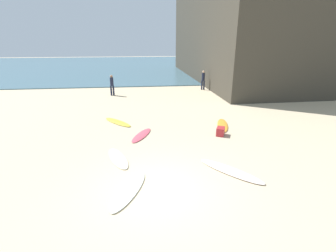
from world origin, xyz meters
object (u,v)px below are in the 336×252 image
surfboard_1 (118,158)px  beach_cooler (220,131)px  beachgoer_near (203,79)px  surfboard_3 (230,171)px  surfboard_5 (223,125)px  surfboard_0 (118,122)px  beachgoer_mid (112,84)px  surfboard_2 (142,135)px  surfboard_4 (129,191)px

surfboard_1 → beach_cooler: beach_cooler is taller
beachgoer_near → surfboard_3: bearing=103.8°
surfboard_5 → beachgoer_near: (1.40, 9.93, 0.94)m
surfboard_0 → surfboard_3: size_ratio=0.88×
surfboard_5 → surfboard_3: bearing=-89.9°
surfboard_1 → beachgoer_mid: bearing=-103.0°
surfboard_2 → beachgoer_near: (5.82, 10.88, 0.94)m
surfboard_3 → beachgoer_near: beachgoer_near is taller
beach_cooler → surfboard_2: bearing=174.5°
surfboard_4 → surfboard_3: bearing=-144.8°
surfboard_5 → beachgoer_mid: bearing=143.7°
surfboard_0 → surfboard_5: size_ratio=1.00×
surfboard_1 → beach_cooler: size_ratio=3.77×
beachgoer_mid → beach_cooler: size_ratio=3.21×
beachgoer_near → beach_cooler: beachgoer_near is taller
surfboard_1 → surfboard_2: surfboard_1 is taller
surfboard_3 → beach_cooler: beach_cooler is taller
surfboard_1 → beachgoer_near: size_ratio=1.14×
surfboard_1 → surfboard_2: size_ratio=0.99×
surfboard_2 → surfboard_3: bearing=-27.1°
surfboard_5 → beach_cooler: 1.45m
surfboard_1 → surfboard_5: (5.38, 3.33, 0.00)m
surfboard_4 → surfboard_1: bearing=-55.1°
surfboard_0 → surfboard_5: (5.73, -1.19, -0.00)m
beachgoer_mid → beach_cooler: bearing=104.4°
surfboard_3 → beachgoer_mid: 14.30m
surfboard_1 → surfboard_5: bearing=-167.4°
surfboard_3 → beach_cooler: bearing=-141.9°
beachgoer_near → beachgoer_mid: size_ratio=1.03×
surfboard_2 → beachgoer_mid: 9.66m
surfboard_2 → surfboard_4: (-0.46, -4.66, 0.00)m
surfboard_4 → beach_cooler: size_ratio=4.26×
surfboard_3 → surfboard_4: (-3.57, -0.80, -0.01)m
beachgoer_near → surfboard_5: bearing=106.1°
surfboard_3 → surfboard_4: 3.66m
surfboard_2 → beachgoer_mid: bearing=127.5°
surfboard_1 → surfboard_0: bearing=-104.8°
surfboard_5 → beachgoer_mid: beachgoer_mid is taller
beachgoer_mid → beach_cooler: (6.11, -9.73, -0.74)m
surfboard_3 → surfboard_0: bearing=-93.5°
surfboard_4 → surfboard_5: (4.88, 5.62, 0.00)m
surfboard_2 → surfboard_3: size_ratio=0.78×
surfboard_5 → surfboard_4: bearing=-115.8°
surfboard_0 → beach_cooler: size_ratio=4.26×
surfboard_4 → beach_cooler: bearing=-112.6°
surfboard_2 → surfboard_1: bearing=-87.9°
surfboard_1 → beachgoer_mid: 11.84m
surfboard_1 → beach_cooler: 5.22m
beachgoer_mid → surfboard_2: bearing=85.7°
beachgoer_near → beach_cooler: 11.45m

